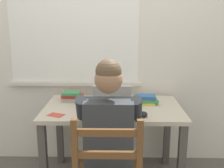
# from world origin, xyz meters

# --- Properties ---
(back_wall) EXTENTS (6.00, 0.08, 2.60)m
(back_wall) POSITION_xyz_m (-0.01, 0.45, 1.30)
(back_wall) COLOR silver
(back_wall) RESTS_ON ground
(desk) EXTENTS (1.22, 0.74, 0.73)m
(desk) POSITION_xyz_m (0.00, 0.00, 0.63)
(desk) COLOR #BCB29E
(desk) RESTS_ON ground
(seated_person) EXTENTS (0.50, 0.60, 1.24)m
(seated_person) POSITION_xyz_m (-0.02, -0.44, 0.68)
(seated_person) COLOR #33383D
(seated_person) RESTS_ON ground
(laptop) EXTENTS (0.33, 0.33, 0.22)m
(laptop) POSITION_xyz_m (-0.01, -0.16, 0.78)
(laptop) COLOR #ADAFB2
(laptop) RESTS_ON desk
(computer_mouse) EXTENTS (0.06, 0.10, 0.03)m
(computer_mouse) POSITION_xyz_m (0.25, -0.24, 0.75)
(computer_mouse) COLOR black
(computer_mouse) RESTS_ON desk
(coffee_mug_white) EXTENTS (0.13, 0.09, 0.09)m
(coffee_mug_white) POSITION_xyz_m (-0.13, 0.14, 0.78)
(coffee_mug_white) COLOR beige
(coffee_mug_white) RESTS_ON desk
(coffee_mug_dark) EXTENTS (0.11, 0.07, 0.09)m
(coffee_mug_dark) POSITION_xyz_m (-0.29, 0.00, 0.78)
(coffee_mug_dark) COLOR #2D384C
(coffee_mug_dark) RESTS_ON desk
(book_stack_main) EXTENTS (0.21, 0.15, 0.08)m
(book_stack_main) POSITION_xyz_m (0.30, 0.09, 0.77)
(book_stack_main) COLOR gold
(book_stack_main) RESTS_ON desk
(book_stack_side) EXTENTS (0.20, 0.17, 0.09)m
(book_stack_side) POSITION_xyz_m (-0.40, 0.17, 0.78)
(book_stack_side) COLOR gray
(book_stack_side) RESTS_ON desk
(paper_pile_near_laptop) EXTENTS (0.22, 0.17, 0.02)m
(paper_pile_near_laptop) POSITION_xyz_m (-0.06, -0.06, 0.74)
(paper_pile_near_laptop) COLOR silver
(paper_pile_near_laptop) RESTS_ON desk
(landscape_photo_print) EXTENTS (0.15, 0.13, 0.00)m
(landscape_photo_print) POSITION_xyz_m (-0.46, -0.23, 0.73)
(landscape_photo_print) COLOR #C63D33
(landscape_photo_print) RESTS_ON desk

